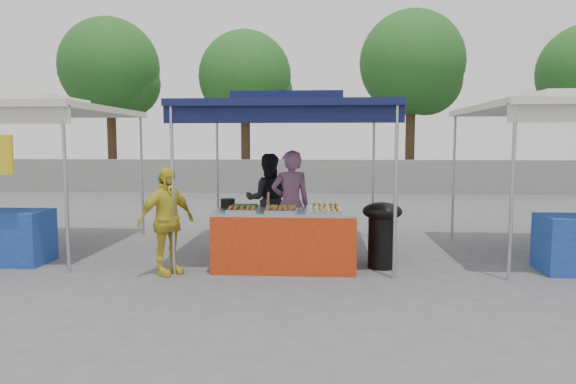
# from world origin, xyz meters

# --- Properties ---
(ground_plane) EXTENTS (80.00, 80.00, 0.00)m
(ground_plane) POSITION_xyz_m (0.00, 0.00, 0.00)
(ground_plane) COLOR #525254
(back_wall) EXTENTS (40.00, 0.25, 1.20)m
(back_wall) POSITION_xyz_m (0.00, 11.00, 0.60)
(back_wall) COLOR slate
(back_wall) RESTS_ON ground_plane
(main_canopy) EXTENTS (3.20, 3.20, 2.57)m
(main_canopy) POSITION_xyz_m (0.00, 0.97, 2.37)
(main_canopy) COLOR #ABABB2
(main_canopy) RESTS_ON ground_plane
(neighbor_stall_left) EXTENTS (3.20, 3.20, 2.57)m
(neighbor_stall_left) POSITION_xyz_m (-4.50, 0.57, 1.60)
(neighbor_stall_left) COLOR #ABABB2
(neighbor_stall_left) RESTS_ON ground_plane
(tree_0) EXTENTS (3.95, 3.95, 6.79)m
(tree_0) POSITION_xyz_m (-7.89, 13.18, 4.65)
(tree_0) COLOR #3B2816
(tree_0) RESTS_ON ground_plane
(tree_1) EXTENTS (3.60, 3.55, 6.11)m
(tree_1) POSITION_xyz_m (-2.32, 12.66, 4.17)
(tree_1) COLOR #3B2816
(tree_1) RESTS_ON ground_plane
(tree_2) EXTENTS (3.97, 3.97, 6.82)m
(tree_2) POSITION_xyz_m (4.05, 12.90, 4.67)
(tree_2) COLOR #3B2816
(tree_2) RESTS_ON ground_plane
(vendor_table) EXTENTS (2.00, 0.80, 0.85)m
(vendor_table) POSITION_xyz_m (0.00, -0.10, 0.43)
(vendor_table) COLOR #B12E10
(vendor_table) RESTS_ON ground_plane
(food_tray_fl) EXTENTS (0.42, 0.30, 0.07)m
(food_tray_fl) POSITION_xyz_m (-0.57, -0.33, 0.88)
(food_tray_fl) COLOR #B7B6BB
(food_tray_fl) RESTS_ON vendor_table
(food_tray_fm) EXTENTS (0.42, 0.30, 0.07)m
(food_tray_fm) POSITION_xyz_m (-0.04, -0.34, 0.88)
(food_tray_fm) COLOR #B7B6BB
(food_tray_fm) RESTS_ON vendor_table
(food_tray_fr) EXTENTS (0.42, 0.30, 0.07)m
(food_tray_fr) POSITION_xyz_m (0.59, -0.34, 0.88)
(food_tray_fr) COLOR #B7B6BB
(food_tray_fr) RESTS_ON vendor_table
(food_tray_bl) EXTENTS (0.42, 0.30, 0.07)m
(food_tray_bl) POSITION_xyz_m (-0.58, -0.04, 0.88)
(food_tray_bl) COLOR #B7B6BB
(food_tray_bl) RESTS_ON vendor_table
(food_tray_bm) EXTENTS (0.42, 0.30, 0.07)m
(food_tray_bm) POSITION_xyz_m (-0.03, -0.05, 0.88)
(food_tray_bm) COLOR #B7B6BB
(food_tray_bm) RESTS_ON vendor_table
(food_tray_br) EXTENTS (0.42, 0.30, 0.07)m
(food_tray_br) POSITION_xyz_m (0.58, -0.02, 0.88)
(food_tray_br) COLOR #B7B6BB
(food_tray_br) RESTS_ON vendor_table
(cooking_pot) EXTENTS (0.22, 0.22, 0.13)m
(cooking_pot) POSITION_xyz_m (-0.88, 0.24, 0.91)
(cooking_pot) COLOR black
(cooking_pot) RESTS_ON vendor_table
(skewer_cup) EXTENTS (0.07, 0.07, 0.09)m
(skewer_cup) POSITION_xyz_m (-0.22, -0.24, 0.89)
(skewer_cup) COLOR #ABABB2
(skewer_cup) RESTS_ON vendor_table
(wok_burner) EXTENTS (0.57, 0.57, 0.97)m
(wok_burner) POSITION_xyz_m (1.40, 0.09, 0.57)
(wok_burner) COLOR black
(wok_burner) RESTS_ON ground_plane
(crate_left) EXTENTS (0.55, 0.39, 0.33)m
(crate_left) POSITION_xyz_m (-0.47, 0.59, 0.17)
(crate_left) COLOR navy
(crate_left) RESTS_ON ground_plane
(crate_right) EXTENTS (0.46, 0.32, 0.27)m
(crate_right) POSITION_xyz_m (0.32, 0.48, 0.14)
(crate_right) COLOR navy
(crate_right) RESTS_ON ground_plane
(crate_stacked) EXTENTS (0.44, 0.31, 0.27)m
(crate_stacked) POSITION_xyz_m (0.32, 0.48, 0.41)
(crate_stacked) COLOR navy
(crate_stacked) RESTS_ON crate_right
(vendor_woman) EXTENTS (0.71, 0.56, 1.70)m
(vendor_woman) POSITION_xyz_m (0.03, 0.71, 0.85)
(vendor_woman) COLOR #7D5071
(vendor_woman) RESTS_ON ground_plane
(helper_man) EXTENTS (0.88, 0.74, 1.62)m
(helper_man) POSITION_xyz_m (-0.43, 1.65, 0.81)
(helper_man) COLOR black
(helper_man) RESTS_ON ground_plane
(customer_person) EXTENTS (0.83, 0.91, 1.49)m
(customer_person) POSITION_xyz_m (-1.60, -0.49, 0.75)
(customer_person) COLOR gold
(customer_person) RESTS_ON ground_plane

